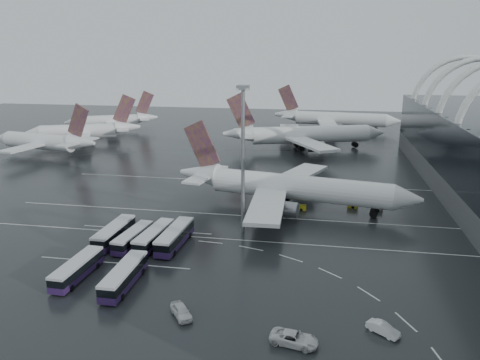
% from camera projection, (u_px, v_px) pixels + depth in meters
% --- Properties ---
extents(ground, '(420.00, 420.00, 0.00)m').
position_uv_depth(ground, '(260.00, 237.00, 93.85)').
color(ground, black).
rests_on(ground, ground).
extents(lane_marking_near, '(120.00, 0.25, 0.01)m').
position_uv_depth(lane_marking_near, '(259.00, 241.00, 91.95)').
color(lane_marking_near, silver).
rests_on(lane_marking_near, ground).
extents(lane_marking_mid, '(120.00, 0.25, 0.01)m').
position_uv_depth(lane_marking_mid, '(267.00, 217.00, 105.23)').
color(lane_marking_mid, silver).
rests_on(lane_marking_mid, ground).
extents(lane_marking_far, '(120.00, 0.25, 0.01)m').
position_uv_depth(lane_marking_far, '(279.00, 183.00, 131.78)').
color(lane_marking_far, silver).
rests_on(lane_marking_far, ground).
extents(bus_bay_line_south, '(28.00, 0.25, 0.01)m').
position_uv_depth(bus_bay_line_south, '(114.00, 263.00, 82.69)').
color(bus_bay_line_south, silver).
rests_on(bus_bay_line_south, ground).
extents(bus_bay_line_north, '(28.00, 0.25, 0.01)m').
position_uv_depth(bus_bay_line_north, '(146.00, 230.00, 97.86)').
color(bus_bay_line_north, silver).
rests_on(bus_bay_line_north, ground).
extents(airliner_main, '(58.40, 50.52, 19.84)m').
position_uv_depth(airliner_main, '(288.00, 187.00, 110.55)').
color(airliner_main, white).
rests_on(airliner_main, ground).
extents(airliner_gate_b, '(60.79, 53.99, 21.60)m').
position_uv_depth(airliner_gate_b, '(302.00, 135.00, 175.25)').
color(airliner_gate_b, white).
rests_on(airliner_gate_b, ground).
extents(airliner_gate_c, '(57.95, 53.11, 20.63)m').
position_uv_depth(airliner_gate_c, '(333.00, 119.00, 217.64)').
color(airliner_gate_c, white).
rests_on(airliner_gate_c, ground).
extents(jet_remote_west, '(43.96, 35.58, 19.16)m').
position_uv_depth(jet_remote_west, '(45.00, 142.00, 164.87)').
color(jet_remote_west, white).
rests_on(jet_remote_west, ground).
extents(jet_remote_mid, '(42.92, 35.02, 19.43)m').
position_uv_depth(jet_remote_mid, '(86.00, 131.00, 186.05)').
color(jet_remote_mid, white).
rests_on(jet_remote_mid, ground).
extents(jet_remote_far, '(39.64, 32.40, 18.19)m').
position_uv_depth(jet_remote_far, '(114.00, 121.00, 215.33)').
color(jet_remote_far, white).
rests_on(jet_remote_far, ground).
extents(bus_row_near_a, '(3.54, 13.52, 3.31)m').
position_uv_depth(bus_row_near_a, '(114.00, 233.00, 91.35)').
color(bus_row_near_a, '#311645').
rests_on(bus_row_near_a, ground).
extents(bus_row_near_b, '(3.99, 12.35, 2.99)m').
position_uv_depth(bus_row_near_b, '(133.00, 238.00, 89.55)').
color(bus_row_near_b, '#311645').
rests_on(bus_row_near_b, ground).
extents(bus_row_near_c, '(4.17, 13.34, 3.23)m').
position_uv_depth(bus_row_near_c, '(154.00, 237.00, 89.62)').
color(bus_row_near_c, '#311645').
rests_on(bus_row_near_c, ground).
extents(bus_row_near_d, '(3.84, 14.09, 3.43)m').
position_uv_depth(bus_row_near_d, '(175.00, 237.00, 89.40)').
color(bus_row_near_d, '#311645').
rests_on(bus_row_near_d, ground).
extents(bus_row_far_a, '(3.40, 12.71, 3.10)m').
position_uv_depth(bus_row_far_a, '(77.00, 269.00, 76.66)').
color(bus_row_far_a, '#311645').
rests_on(bus_row_far_a, ground).
extents(bus_row_far_c, '(3.25, 13.25, 3.26)m').
position_uv_depth(bus_row_far_c, '(124.00, 276.00, 74.11)').
color(bus_row_far_c, '#311645').
rests_on(bus_row_far_c, ground).
extents(van_curve_a, '(6.62, 3.94, 1.72)m').
position_uv_depth(van_curve_a, '(294.00, 338.00, 59.58)').
color(van_curve_a, silver).
rests_on(van_curve_a, ground).
extents(van_curve_b, '(4.59, 5.20, 1.70)m').
position_uv_depth(van_curve_b, '(181.00, 311.00, 65.83)').
color(van_curve_b, silver).
rests_on(van_curve_b, ground).
extents(van_curve_c, '(4.54, 3.99, 1.49)m').
position_uv_depth(van_curve_c, '(383.00, 329.00, 61.87)').
color(van_curve_c, silver).
rests_on(van_curve_c, ground).
extents(floodlight_mast, '(2.29, 2.29, 29.87)m').
position_uv_depth(floodlight_mast, '(243.00, 142.00, 91.82)').
color(floodlight_mast, gray).
rests_on(floodlight_mast, ground).
extents(gse_cart_belly_a, '(2.40, 1.42, 1.31)m').
position_uv_depth(gse_cart_belly_a, '(353.00, 205.00, 111.35)').
color(gse_cart_belly_a, '#AEA717').
rests_on(gse_cart_belly_a, ground).
extents(gse_cart_belly_b, '(1.94, 1.15, 1.06)m').
position_uv_depth(gse_cart_belly_b, '(367.00, 196.00, 118.77)').
color(gse_cart_belly_b, slate).
rests_on(gse_cart_belly_b, ground).
extents(gse_cart_belly_c, '(2.23, 1.32, 1.22)m').
position_uv_depth(gse_cart_belly_c, '(301.00, 207.00, 109.80)').
color(gse_cart_belly_c, '#AEA717').
rests_on(gse_cart_belly_c, ground).
extents(gse_cart_belly_d, '(2.12, 1.25, 1.16)m').
position_uv_depth(gse_cart_belly_d, '(378.00, 208.00, 109.35)').
color(gse_cart_belly_d, slate).
rests_on(gse_cart_belly_d, ground).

